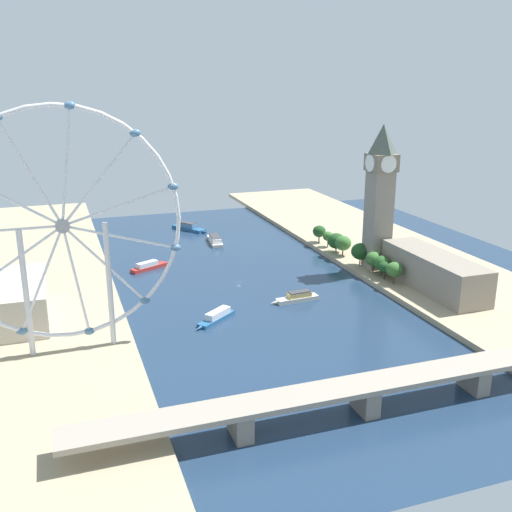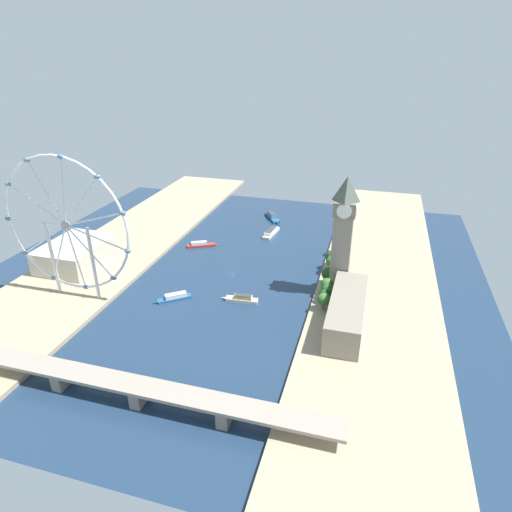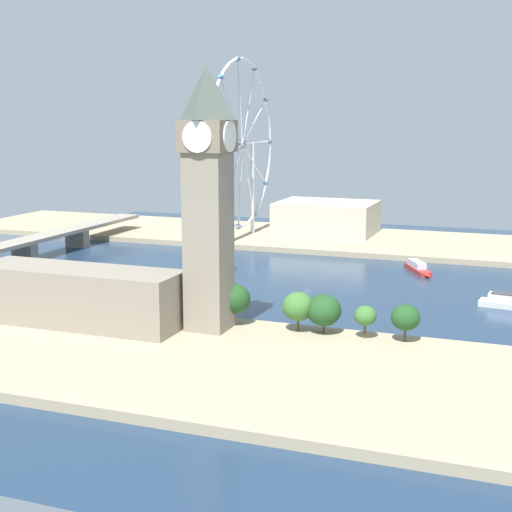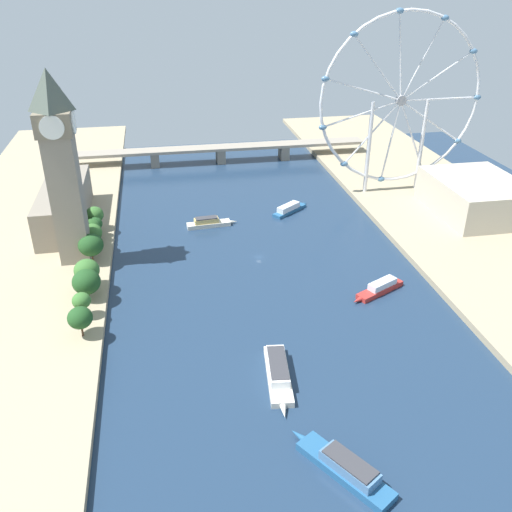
{
  "view_description": "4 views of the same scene",
  "coord_description": "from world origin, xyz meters",
  "px_view_note": "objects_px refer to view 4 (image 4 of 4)",
  "views": [
    {
      "loc": [
        100.33,
        320.35,
        116.6
      ],
      "look_at": [
        -5.22,
        16.56,
        20.38
      ],
      "focal_mm": 41.7,
      "sensor_mm": 36.0,
      "label": 1
    },
    {
      "loc": [
        -106.53,
        303.23,
        168.95
      ],
      "look_at": [
        -17.87,
        -7.47,
        14.6
      ],
      "focal_mm": 30.51,
      "sensor_mm": 36.0,
      "label": 2
    },
    {
      "loc": [
        -312.66,
        -92.0,
        75.46
      ],
      "look_at": [
        2.25,
        25.32,
        11.36
      ],
      "focal_mm": 52.19,
      "sensor_mm": 36.0,
      "label": 3
    },
    {
      "loc": [
        -44.58,
        -236.06,
        127.31
      ],
      "look_at": [
        -5.73,
        -23.65,
        13.36
      ],
      "focal_mm": 38.46,
      "sensor_mm": 36.0,
      "label": 4
    }
  ],
  "objects_px": {
    "riverside_hall": "(476,196)",
    "tour_boat_0": "(380,288)",
    "clock_tower": "(62,167)",
    "tour_boat_3": "(290,209)",
    "river_bridge": "(220,150)",
    "tour_boat_2": "(278,372)",
    "ferris_wheel": "(401,102)",
    "tour_boat_1": "(209,223)",
    "parliament_block": "(64,205)",
    "tour_boat_4": "(345,467)"
  },
  "relations": [
    {
      "from": "clock_tower",
      "to": "tour_boat_0",
      "type": "xyz_separation_m",
      "value": [
        133.79,
        -51.3,
        -46.78
      ]
    },
    {
      "from": "river_bridge",
      "to": "tour_boat_3",
      "type": "height_order",
      "value": "river_bridge"
    },
    {
      "from": "parliament_block",
      "to": "tour_boat_1",
      "type": "height_order",
      "value": "parliament_block"
    },
    {
      "from": "river_bridge",
      "to": "tour_boat_3",
      "type": "bearing_deg",
      "value": -74.28
    },
    {
      "from": "tour_boat_2",
      "to": "tour_boat_4",
      "type": "distance_m",
      "value": 44.68
    },
    {
      "from": "clock_tower",
      "to": "river_bridge",
      "type": "relative_size",
      "value": 0.41
    },
    {
      "from": "clock_tower",
      "to": "riverside_hall",
      "type": "bearing_deg",
      "value": 4.53
    },
    {
      "from": "river_bridge",
      "to": "tour_boat_3",
      "type": "distance_m",
      "value": 104.25
    },
    {
      "from": "ferris_wheel",
      "to": "river_bridge",
      "type": "xyz_separation_m",
      "value": [
        -97.61,
        83.0,
        -48.25
      ]
    },
    {
      "from": "riverside_hall",
      "to": "tour_boat_4",
      "type": "bearing_deg",
      "value": -129.22
    },
    {
      "from": "clock_tower",
      "to": "tour_boat_1",
      "type": "relative_size",
      "value": 3.11
    },
    {
      "from": "riverside_hall",
      "to": "tour_boat_0",
      "type": "relative_size",
      "value": 2.11
    },
    {
      "from": "clock_tower",
      "to": "tour_boat_3",
      "type": "height_order",
      "value": "clock_tower"
    },
    {
      "from": "tour_boat_0",
      "to": "tour_boat_4",
      "type": "relative_size",
      "value": 0.84
    },
    {
      "from": "parliament_block",
      "to": "tour_boat_4",
      "type": "relative_size",
      "value": 2.26
    },
    {
      "from": "tour_boat_1",
      "to": "riverside_hall",
      "type": "bearing_deg",
      "value": -9.95
    },
    {
      "from": "ferris_wheel",
      "to": "tour_boat_4",
      "type": "xyz_separation_m",
      "value": [
        -97.98,
        -203.06,
        -55.01
      ]
    },
    {
      "from": "ferris_wheel",
      "to": "tour_boat_1",
      "type": "xyz_separation_m",
      "value": [
        -118.04,
        -28.59,
        -55.34
      ]
    },
    {
      "from": "ferris_wheel",
      "to": "tour_boat_0",
      "type": "relative_size",
      "value": 3.76
    },
    {
      "from": "parliament_block",
      "to": "riverside_hall",
      "type": "bearing_deg",
      "value": -7.12
    },
    {
      "from": "tour_boat_2",
      "to": "tour_boat_3",
      "type": "height_order",
      "value": "tour_boat_2"
    },
    {
      "from": "river_bridge",
      "to": "tour_boat_1",
      "type": "bearing_deg",
      "value": -100.37
    },
    {
      "from": "tour_boat_3",
      "to": "tour_boat_2",
      "type": "bearing_deg",
      "value": -143.17
    },
    {
      "from": "tour_boat_2",
      "to": "river_bridge",
      "type": "bearing_deg",
      "value": -175.97
    },
    {
      "from": "parliament_block",
      "to": "tour_boat_0",
      "type": "xyz_separation_m",
      "value": [
        143.87,
        -96.93,
        -10.89
      ]
    },
    {
      "from": "riverside_hall",
      "to": "river_bridge",
      "type": "xyz_separation_m",
      "value": [
        -130.08,
        126.23,
        -3.49
      ]
    },
    {
      "from": "river_bridge",
      "to": "tour_boat_0",
      "type": "relative_size",
      "value": 7.7
    },
    {
      "from": "tour_boat_2",
      "to": "ferris_wheel",
      "type": "bearing_deg",
      "value": 152.37
    },
    {
      "from": "tour_boat_0",
      "to": "tour_boat_4",
      "type": "height_order",
      "value": "tour_boat_4"
    },
    {
      "from": "parliament_block",
      "to": "tour_boat_1",
      "type": "xyz_separation_m",
      "value": [
        77.03,
        -13.76,
        -10.82
      ]
    },
    {
      "from": "tour_boat_0",
      "to": "clock_tower",
      "type": "bearing_deg",
      "value": -48.28
    },
    {
      "from": "riverside_hall",
      "to": "river_bridge",
      "type": "height_order",
      "value": "riverside_hall"
    },
    {
      "from": "ferris_wheel",
      "to": "riverside_hall",
      "type": "bearing_deg",
      "value": -53.09
    },
    {
      "from": "ferris_wheel",
      "to": "tour_boat_2",
      "type": "distance_m",
      "value": 200.08
    },
    {
      "from": "riverside_hall",
      "to": "tour_boat_1",
      "type": "relative_size",
      "value": 2.08
    },
    {
      "from": "clock_tower",
      "to": "tour_boat_0",
      "type": "bearing_deg",
      "value": -20.98
    },
    {
      "from": "tour_boat_0",
      "to": "ferris_wheel",
      "type": "bearing_deg",
      "value": -141.91
    },
    {
      "from": "clock_tower",
      "to": "river_bridge",
      "type": "height_order",
      "value": "clock_tower"
    },
    {
      "from": "ferris_wheel",
      "to": "tour_boat_0",
      "type": "xyz_separation_m",
      "value": [
        -51.2,
        -111.76,
        -55.41
      ]
    },
    {
      "from": "tour_boat_0",
      "to": "tour_boat_2",
      "type": "relative_size",
      "value": 0.77
    },
    {
      "from": "clock_tower",
      "to": "river_bridge",
      "type": "xyz_separation_m",
      "value": [
        87.38,
        143.46,
        -39.62
      ]
    },
    {
      "from": "tour_boat_2",
      "to": "tour_boat_3",
      "type": "bearing_deg",
      "value": 171.37
    },
    {
      "from": "parliament_block",
      "to": "tour_boat_1",
      "type": "bearing_deg",
      "value": -10.13
    },
    {
      "from": "clock_tower",
      "to": "tour_boat_2",
      "type": "height_order",
      "value": "clock_tower"
    },
    {
      "from": "riverside_hall",
      "to": "river_bridge",
      "type": "relative_size",
      "value": 0.27
    },
    {
      "from": "parliament_block",
      "to": "tour_boat_3",
      "type": "relative_size",
      "value": 2.97
    },
    {
      "from": "clock_tower",
      "to": "tour_boat_1",
      "type": "height_order",
      "value": "clock_tower"
    },
    {
      "from": "parliament_block",
      "to": "tour_boat_3",
      "type": "xyz_separation_m",
      "value": [
        125.65,
        -2.28,
        -10.91
      ]
    },
    {
      "from": "ferris_wheel",
      "to": "river_bridge",
      "type": "height_order",
      "value": "ferris_wheel"
    },
    {
      "from": "tour_boat_0",
      "to": "tour_boat_1",
      "type": "bearing_deg",
      "value": -78.52
    }
  ]
}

